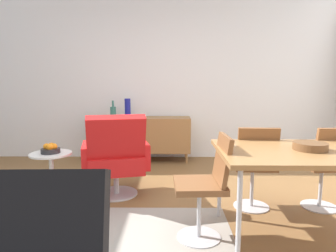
{
  "coord_description": "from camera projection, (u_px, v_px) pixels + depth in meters",
  "views": [
    {
      "loc": [
        0.36,
        -2.45,
        1.25
      ],
      "look_at": [
        0.33,
        0.85,
        0.78
      ],
      "focal_mm": 31.33,
      "sensor_mm": 36.0,
      "label": 1
    }
  ],
  "objects": [
    {
      "name": "vase_cobalt",
      "position": [
        113.0,
        112.0,
        4.77
      ],
      "size": [
        0.09,
        0.09,
        0.27
      ],
      "color": "#337266",
      "rests_on": "sideboard"
    },
    {
      "name": "lounge_chair_red",
      "position": [
        116.0,
        156.0,
        3.24
      ],
      "size": [
        0.82,
        0.78,
        0.95
      ],
      "color": "red",
      "rests_on": "ground_plane"
    },
    {
      "name": "vase_sculptural_dark",
      "position": [
        128.0,
        108.0,
        4.76
      ],
      "size": [
        0.1,
        0.1,
        0.31
      ],
      "color": "navy",
      "rests_on": "sideboard"
    },
    {
      "name": "dining_table",
      "position": [
        320.0,
        155.0,
        2.31
      ],
      "size": [
        1.6,
        0.9,
        0.74
      ],
      "color": "olive",
      "rests_on": "ground_plane"
    },
    {
      "name": "wooden_bowl_on_table",
      "position": [
        310.0,
        146.0,
        2.3
      ],
      "size": [
        0.26,
        0.26,
        0.06
      ],
      "primitive_type": "cylinder",
      "color": "brown",
      "rests_on": "dining_table"
    },
    {
      "name": "ground_plane",
      "position": [
        130.0,
        226.0,
        2.6
      ],
      "size": [
        8.32,
        8.32,
        0.0
      ],
      "primitive_type": "plane",
      "color": "brown"
    },
    {
      "name": "dining_chair_near_window",
      "position": [
        207.0,
        183.0,
        2.35
      ],
      "size": [
        0.44,
        0.42,
        0.86
      ],
      "color": "brown",
      "rests_on": "ground_plane"
    },
    {
      "name": "wall_back",
      "position": [
        150.0,
        76.0,
        4.98
      ],
      "size": [
        6.8,
        0.12,
        2.8
      ],
      "primitive_type": "cube",
      "color": "white",
      "rests_on": "ground_plane"
    },
    {
      "name": "fruit_bowl",
      "position": [
        50.0,
        149.0,
        3.15
      ],
      "size": [
        0.2,
        0.2,
        0.11
      ],
      "color": "#262628",
      "rests_on": "side_table_round"
    },
    {
      "name": "dining_chair_back_right",
      "position": [
        326.0,
        164.0,
        2.89
      ],
      "size": [
        0.43,
        0.45,
        0.86
      ],
      "color": "brown",
      "rests_on": "ground_plane"
    },
    {
      "name": "sideboard",
      "position": [
        141.0,
        134.0,
        4.82
      ],
      "size": [
        1.6,
        0.45,
        0.72
      ],
      "color": "olive",
      "rests_on": "ground_plane"
    },
    {
      "name": "side_table_round",
      "position": [
        52.0,
        171.0,
        3.18
      ],
      "size": [
        0.44,
        0.44,
        0.52
      ],
      "color": "white",
      "rests_on": "ground_plane"
    },
    {
      "name": "dining_chair_back_left",
      "position": [
        254.0,
        164.0,
        2.9
      ],
      "size": [
        0.42,
        0.45,
        0.86
      ],
      "color": "brown",
      "rests_on": "ground_plane"
    }
  ]
}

